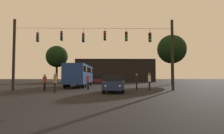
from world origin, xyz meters
name	(u,v)px	position (x,y,z in m)	size (l,w,h in m)	color
ground_plane	(99,85)	(0.00, 24.50, 0.00)	(168.00, 168.00, 0.00)	black
overhead_signal_span	(94,48)	(0.02, 13.36, 4.36)	(16.74, 0.44, 7.38)	black
city_bus	(80,73)	(-2.55, 21.03, 1.87)	(2.68, 11.03, 3.00)	navy
car_near_right	(114,83)	(2.08, 11.04, 0.80)	(2.17, 4.45, 1.52)	navy
car_far_left	(98,80)	(-0.78, 33.09, 0.80)	(2.04, 4.42, 1.52)	#511919
pedestrian_crossing_left	(149,81)	(5.78, 13.37, 1.01)	(0.25, 0.37, 1.77)	black
pedestrian_crossing_center	(45,82)	(-4.75, 12.59, 0.92)	(0.27, 0.38, 1.64)	black
pedestrian_crossing_right	(88,81)	(-0.66, 14.44, 0.95)	(0.35, 0.42, 1.68)	black
pedestrian_near_bus	(55,82)	(-3.19, 10.68, 0.96)	(0.30, 0.40, 1.69)	black
pedestrian_trailing	(137,81)	(4.52, 13.83, 0.96)	(0.31, 0.40, 1.70)	black
corner_building	(115,71)	(3.21, 48.32, 3.00)	(20.71, 11.90, 6.00)	black
tree_left_silhouette	(57,57)	(-11.24, 40.51, 6.32)	(5.30, 5.30, 9.00)	black
tree_behind_building	(172,49)	(13.26, 28.74, 6.49)	(5.33, 5.33, 9.17)	black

